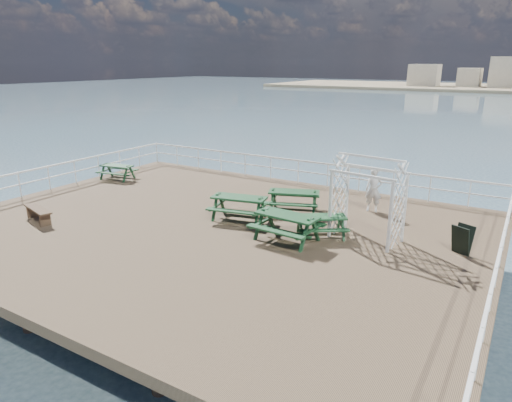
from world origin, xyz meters
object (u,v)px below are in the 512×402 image
object	(u,v)px
picnic_table_d	(239,203)
flat_bench_far	(38,211)
picnic_table_b	(294,197)
picnic_table_c	(321,222)
picnic_table_e	(287,222)
person	(374,190)
trellis_arbor	(367,203)
picnic_table_a	(117,169)

from	to	relation	value
picnic_table_d	flat_bench_far	bearing A→B (deg)	-159.18
picnic_table_b	picnic_table_c	distance (m)	2.65
flat_bench_far	picnic_table_b	bearing A→B (deg)	53.33
picnic_table_b	picnic_table_c	xyz separation A→B (m)	(1.90, -1.85, -0.08)
picnic_table_e	person	world-z (taller)	person
picnic_table_c	flat_bench_far	world-z (taller)	picnic_table_c
picnic_table_e	trellis_arbor	distance (m)	2.58
picnic_table_a	picnic_table_c	world-z (taller)	picnic_table_c
picnic_table_b	trellis_arbor	size ratio (longest dim) A/B	0.85
picnic_table_a	picnic_table_e	size ratio (longest dim) A/B	0.84
picnic_table_b	flat_bench_far	xyz separation A→B (m)	(-7.27, -5.68, -0.22)
picnic_table_e	flat_bench_far	xyz separation A→B (m)	(-8.39, -2.96, -0.26)
picnic_table_b	trellis_arbor	world-z (taller)	trellis_arbor
picnic_table_e	person	size ratio (longest dim) A/B	1.27
picnic_table_c	picnic_table_d	world-z (taller)	picnic_table_d
picnic_table_c	person	distance (m)	3.54
picnic_table_c	trellis_arbor	distance (m)	1.58
picnic_table_d	picnic_table_e	size ratio (longest dim) A/B	1.05
picnic_table_c	picnic_table_e	distance (m)	1.17
picnic_table_d	person	world-z (taller)	person
picnic_table_b	flat_bench_far	world-z (taller)	picnic_table_b
trellis_arbor	picnic_table_b	bearing A→B (deg)	165.05
person	flat_bench_far	bearing A→B (deg)	-156.74
picnic_table_b	picnic_table_e	world-z (taller)	picnic_table_e
picnic_table_e	trellis_arbor	bearing A→B (deg)	37.58
picnic_table_b	picnic_table_e	xyz separation A→B (m)	(1.11, -2.72, 0.04)
picnic_table_b	person	size ratio (longest dim) A/B	1.37
picnic_table_b	picnic_table_d	size ratio (longest dim) A/B	1.02
flat_bench_far	trellis_arbor	world-z (taller)	trellis_arbor
picnic_table_a	picnic_table_b	bearing A→B (deg)	-10.98
picnic_table_b	picnic_table_e	distance (m)	2.94
picnic_table_c	flat_bench_far	xyz separation A→B (m)	(-9.17, -3.83, -0.14)
picnic_table_d	picnic_table_a	bearing A→B (deg)	154.80
picnic_table_e	picnic_table_b	bearing A→B (deg)	116.73
picnic_table_a	picnic_table_d	distance (m)	8.49
picnic_table_b	person	xyz separation A→B (m)	(2.54, 1.61, 0.25)
trellis_arbor	person	world-z (taller)	trellis_arbor
picnic_table_c	person	xyz separation A→B (m)	(0.64, 3.47, 0.33)
picnic_table_a	picnic_table_c	xyz separation A→B (m)	(11.48, -1.96, 0.01)
picnic_table_b	flat_bench_far	size ratio (longest dim) A/B	1.31
picnic_table_b	flat_bench_far	distance (m)	9.23
picnic_table_e	trellis_arbor	size ratio (longest dim) A/B	0.79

